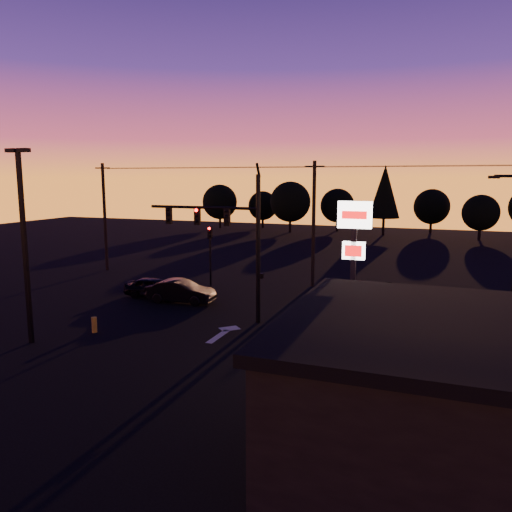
{
  "coord_description": "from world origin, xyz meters",
  "views": [
    {
      "loc": [
        10.7,
        -20.69,
        7.84
      ],
      "look_at": [
        1.0,
        5.0,
        3.5
      ],
      "focal_mm": 35.0,
      "sensor_mm": 36.0,
      "label": 1
    }
  ],
  "objects": [
    {
      "name": "secondary_signal",
      "position": [
        -5.0,
        11.49,
        2.86
      ],
      "size": [
        0.3,
        0.31,
        4.35
      ],
      "color": "black",
      "rests_on": "ground"
    },
    {
      "name": "power_wires",
      "position": [
        2.0,
        14.0,
        8.57
      ],
      "size": [
        36.0,
        1.22,
        0.07
      ],
      "color": "black",
      "rests_on": "ground"
    },
    {
      "name": "traffic_signal_mast",
      "position": [
        -0.1,
        3.99,
        4.94
      ],
      "size": [
        6.79,
        0.52,
        8.58
      ],
      "color": "black",
      "rests_on": "ground"
    },
    {
      "name": "tree_0",
      "position": [
        -22.0,
        50.0,
        4.06
      ],
      "size": [
        5.36,
        5.36,
        6.74
      ],
      "color": "black",
      "rests_on": "ground"
    },
    {
      "name": "utility_pole_1",
      "position": [
        2.0,
        14.0,
        4.59
      ],
      "size": [
        1.4,
        0.26,
        9.0
      ],
      "color": "black",
      "rests_on": "ground"
    },
    {
      "name": "suv_parked",
      "position": [
        11.13,
        -2.18,
        0.74
      ],
      "size": [
        3.68,
        5.76,
        1.48
      ],
      "primitive_type": "imported",
      "rotation": [
        0.0,
        0.0,
        0.25
      ],
      "color": "black",
      "rests_on": "ground"
    },
    {
      "name": "utility_pole_0",
      "position": [
        -16.0,
        14.0,
        4.59
      ],
      "size": [
        1.4,
        0.26,
        9.0
      ],
      "color": "black",
      "rests_on": "ground"
    },
    {
      "name": "tree_6",
      "position": [
        15.0,
        48.0,
        3.43
      ],
      "size": [
        4.54,
        4.54,
        5.71
      ],
      "color": "black",
      "rests_on": "ground"
    },
    {
      "name": "car_mid",
      "position": [
        -4.61,
        6.41,
        0.72
      ],
      "size": [
        4.45,
        1.82,
        1.43
      ],
      "primitive_type": "imported",
      "rotation": [
        0.0,
        0.0,
        1.64
      ],
      "color": "black",
      "rests_on": "ground"
    },
    {
      "name": "tree_5",
      "position": [
        9.0,
        54.0,
        3.75
      ],
      "size": [
        4.95,
        4.95,
        6.22
      ],
      "color": "black",
      "rests_on": "ground"
    },
    {
      "name": "tree_4",
      "position": [
        3.0,
        49.0,
        5.93
      ],
      "size": [
        4.18,
        4.18,
        9.5
      ],
      "color": "black",
      "rests_on": "ground"
    },
    {
      "name": "parking_lot_light",
      "position": [
        -7.5,
        -3.0,
        5.27
      ],
      "size": [
        1.25,
        0.3,
        9.14
      ],
      "color": "black",
      "rests_on": "ground"
    },
    {
      "name": "tree_3",
      "position": [
        -4.0,
        52.0,
        3.75
      ],
      "size": [
        4.95,
        4.95,
        6.22
      ],
      "color": "black",
      "rests_on": "ground"
    },
    {
      "name": "car_right",
      "position": [
        5.43,
        9.88,
        0.72
      ],
      "size": [
        5.0,
        2.07,
        1.45
      ],
      "primitive_type": "imported",
      "rotation": [
        0.0,
        0.0,
        -1.58
      ],
      "color": "black",
      "rests_on": "ground"
    },
    {
      "name": "lane_arrow",
      "position": [
        0.5,
        1.67,
        0.01
      ],
      "size": [
        1.2,
        3.1,
        0.01
      ],
      "color": "beige",
      "rests_on": "ground"
    },
    {
      "name": "ground",
      "position": [
        0.0,
        0.0,
        0.0
      ],
      "size": [
        120.0,
        120.0,
        0.0
      ],
      "primitive_type": "plane",
      "color": "black",
      "rests_on": "ground"
    },
    {
      "name": "car_left",
      "position": [
        -6.96,
        6.96,
        0.66
      ],
      "size": [
        3.96,
        1.77,
        1.32
      ],
      "primitive_type": "imported",
      "rotation": [
        0.0,
        0.0,
        1.63
      ],
      "color": "black",
      "rests_on": "ground"
    },
    {
      "name": "tree_2",
      "position": [
        -10.0,
        48.0,
        4.37
      ],
      "size": [
        5.77,
        5.78,
        7.26
      ],
      "color": "black",
      "rests_on": "ground"
    },
    {
      "name": "bollard",
      "position": [
        -5.72,
        -0.61,
        0.4
      ],
      "size": [
        0.26,
        0.26,
        0.79
      ],
      "primitive_type": "cylinder",
      "color": "gold",
      "rests_on": "ground"
    },
    {
      "name": "pylon_sign",
      "position": [
        7.0,
        1.5,
        4.91
      ],
      "size": [
        1.5,
        0.28,
        6.8
      ],
      "color": "black",
      "rests_on": "ground"
    },
    {
      "name": "tree_1",
      "position": [
        -16.0,
        53.0,
        3.43
      ],
      "size": [
        4.54,
        4.54,
        5.71
      ],
      "color": "black",
      "rests_on": "ground"
    }
  ]
}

